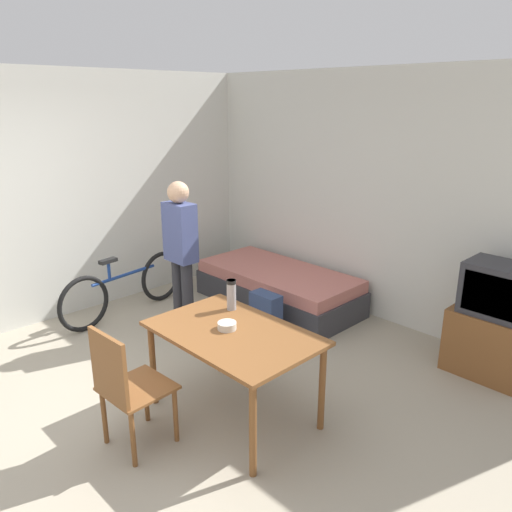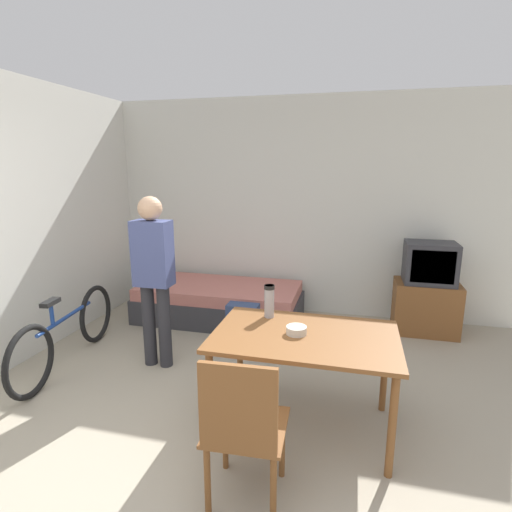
{
  "view_description": "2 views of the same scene",
  "coord_description": "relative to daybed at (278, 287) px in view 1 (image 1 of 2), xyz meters",
  "views": [
    {
      "loc": [
        3.09,
        -1.4,
        2.39
      ],
      "look_at": [
        -0.05,
        1.65,
        1.0
      ],
      "focal_mm": 35.0,
      "sensor_mm": 36.0,
      "label": 1
    },
    {
      "loc": [
        0.85,
        -1.76,
        1.88
      ],
      "look_at": [
        -0.01,
        1.65,
        1.07
      ],
      "focal_mm": 28.0,
      "sensor_mm": 36.0,
      "label": 2
    }
  ],
  "objects": [
    {
      "name": "daybed",
      "position": [
        0.0,
        0.0,
        0.0
      ],
      "size": [
        1.99,
        0.93,
        0.44
      ],
      "color": "#333338",
      "rests_on": "ground_plane"
    },
    {
      "name": "wall_left",
      "position": [
        -1.53,
        -1.07,
        1.13
      ],
      "size": [
        0.06,
        4.23,
        2.7
      ],
      "color": "silver",
      "rests_on": "ground_plane"
    },
    {
      "name": "person_standing",
      "position": [
        -0.19,
        -1.26,
        0.72
      ],
      "size": [
        0.34,
        0.22,
        1.61
      ],
      "color": "#28282D",
      "rests_on": "ground_plane"
    },
    {
      "name": "thermos_flask",
      "position": [
        0.97,
        -1.59,
        0.65
      ],
      "size": [
        0.08,
        0.08,
        0.26
      ],
      "color": "#99999E",
      "rests_on": "dining_table"
    },
    {
      "name": "bicycle",
      "position": [
        -1.02,
        -1.46,
        0.1
      ],
      "size": [
        0.28,
        1.69,
        0.72
      ],
      "color": "black",
      "rests_on": "ground_plane"
    },
    {
      "name": "mate_bowl",
      "position": [
        1.22,
        -1.86,
        0.54
      ],
      "size": [
        0.14,
        0.14,
        0.06
      ],
      "color": "beige",
      "rests_on": "dining_table"
    },
    {
      "name": "dining_table",
      "position": [
        1.28,
        -1.85,
        0.43
      ],
      "size": [
        1.28,
        0.83,
        0.73
      ],
      "color": "brown",
      "rests_on": "ground_plane"
    },
    {
      "name": "wooden_chair",
      "position": [
        1.06,
        -2.65,
        0.31
      ],
      "size": [
        0.46,
        0.46,
        0.93
      ],
      "color": "brown",
      "rests_on": "ground_plane"
    },
    {
      "name": "backpack",
      "position": [
        0.51,
        -0.73,
        0.02
      ],
      "size": [
        0.33,
        0.2,
        0.48
      ],
      "color": "navy",
      "rests_on": "ground_plane"
    },
    {
      "name": "wall_back",
      "position": [
        0.73,
        0.57,
        1.13
      ],
      "size": [
        5.46,
        0.06,
        2.7
      ],
      "color": "silver",
      "rests_on": "ground_plane"
    },
    {
      "name": "tv",
      "position": [
        2.41,
        0.19,
        0.27
      ],
      "size": [
        0.7,
        0.45,
        1.05
      ],
      "color": "brown",
      "rests_on": "ground_plane"
    },
    {
      "name": "ground_plane",
      "position": [
        0.73,
        -2.69,
        -0.22
      ],
      "size": [
        20.0,
        20.0,
        0.0
      ],
      "primitive_type": "plane",
      "color": "#9E937F"
    }
  ]
}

